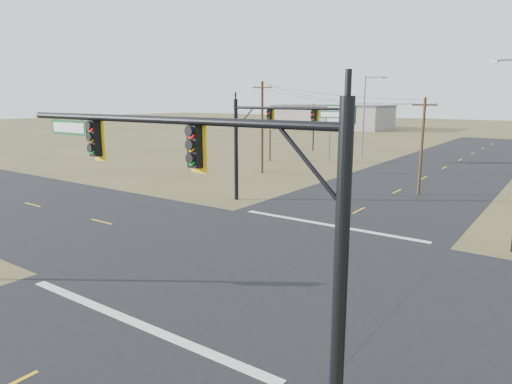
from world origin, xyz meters
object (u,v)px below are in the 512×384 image
utility_pole_far (262,126)px  bare_tree_a (270,122)px  bare_tree_b (314,110)px  utility_pole_near (422,144)px  mast_arm_near (209,184)px  streetlight_c (365,112)px  mast_arm_far (268,130)px  highway_sign (340,122)px

utility_pole_far → bare_tree_a: (-4.41, 8.14, -0.08)m
bare_tree_a → bare_tree_b: bearing=93.9°
utility_pole_near → bare_tree_b: (-21.63, 22.59, 1.81)m
mast_arm_near → bare_tree_a: 44.76m
mast_arm_near → streetlight_c: streetlight_c is taller
mast_arm_far → mast_arm_near: bearing=-77.6°
highway_sign → streetlight_c: (0.56, 6.18, 1.04)m
mast_arm_near → utility_pole_far: size_ratio=1.20×
utility_pole_far → bare_tree_a: size_ratio=1.55×
mast_arm_near → streetlight_c: 50.39m
utility_pole_near → streetlight_c: (-12.69, 19.76, 1.75)m
utility_pole_far → streetlight_c: size_ratio=0.89×
utility_pole_far → bare_tree_a: bearing=118.5°
mast_arm_far → bare_tree_b: mast_arm_far is taller
utility_pole_far → bare_tree_b: bearing=104.2°
utility_pole_far → highway_sign: bearing=75.3°
bare_tree_b → utility_pole_far: bearing=-75.8°
highway_sign → bare_tree_b: bearing=123.3°
mast_arm_near → mast_arm_far: bearing=124.3°
utility_pole_near → bare_tree_a: size_ratio=1.29×
bare_tree_a → utility_pole_near: bearing=-25.5°
utility_pole_near → highway_sign: (-13.25, 13.58, 0.70)m
utility_pole_far → streetlight_c: (3.67, 18.00, 1.00)m
streetlight_c → bare_tree_a: streetlight_c is taller
highway_sign → streetlight_c: bearing=75.2°
utility_pole_near → streetlight_c: size_ratio=0.74×
utility_pole_near → mast_arm_near: bearing=-84.7°
mast_arm_far → utility_pole_near: (8.04, 9.64, -1.35)m
utility_pole_near → bare_tree_a: 23.02m
mast_arm_far → streetlight_c: size_ratio=0.90×
utility_pole_near → highway_sign: size_ratio=1.13×
highway_sign → bare_tree_b: bare_tree_b is taller
mast_arm_near → highway_sign: size_ratio=1.63×
utility_pole_near → bare_tree_b: size_ratio=1.05×
mast_arm_far → bare_tree_a: (-12.74, 19.54, -0.69)m
bare_tree_a → streetlight_c: bearing=50.7°
mast_arm_near → utility_pole_far: (-19.00, 30.00, -0.75)m
mast_arm_near → bare_tree_a: bearing=126.0°
mast_arm_far → bare_tree_a: bearing=105.7°
highway_sign → utility_pole_near: bearing=-55.4°
mast_arm_far → bare_tree_b: (-13.60, 32.23, 0.46)m
mast_arm_far → highway_sign: bearing=85.2°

